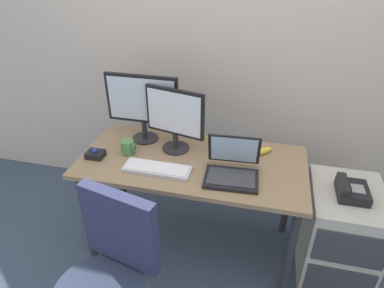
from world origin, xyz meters
TOP-DOWN VIEW (x-y plane):
  - ground_plane at (0.00, 0.00)m, footprint 8.00×8.00m
  - back_wall at (0.00, 0.69)m, footprint 6.00×0.10m
  - desk at (0.00, 0.00)m, footprint 1.42×0.68m
  - file_cabinet at (0.96, -0.02)m, footprint 0.42×0.53m
  - desk_phone at (0.95, -0.04)m, footprint 0.17×0.20m
  - monitor_main at (-0.38, 0.18)m, footprint 0.49×0.18m
  - monitor_side at (-0.14, 0.11)m, footprint 0.40×0.18m
  - keyboard at (-0.18, -0.16)m, footprint 0.41×0.14m
  - laptop at (0.27, -0.10)m, footprint 0.33×0.30m
  - trackball_mouse at (-0.61, -0.11)m, footprint 0.11×0.09m
  - coffee_mug at (-0.42, -0.02)m, footprint 0.10×0.09m
  - banana at (0.42, 0.17)m, footprint 0.17×0.16m

SIDE VIEW (x-z plane):
  - ground_plane at x=0.00m, z-range 0.00..0.00m
  - file_cabinet at x=0.96m, z-range 0.00..0.66m
  - desk at x=0.00m, z-range 0.28..1.02m
  - desk_phone at x=0.95m, z-range 0.65..0.74m
  - keyboard at x=-0.18m, z-range 0.73..0.76m
  - banana at x=0.42m, z-range 0.73..0.77m
  - trackball_mouse at x=-0.61m, z-range 0.73..0.79m
  - coffee_mug at x=-0.42m, z-range 0.73..0.83m
  - laptop at x=0.27m, z-range 0.67..0.90m
  - monitor_side at x=-0.14m, z-range 0.76..1.18m
  - monitor_main at x=-0.38m, z-range 0.77..1.24m
  - back_wall at x=0.00m, z-range 0.00..2.80m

